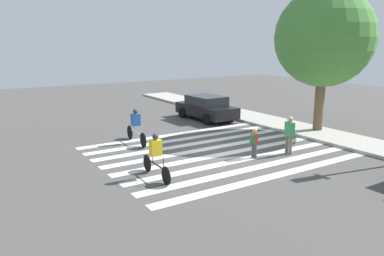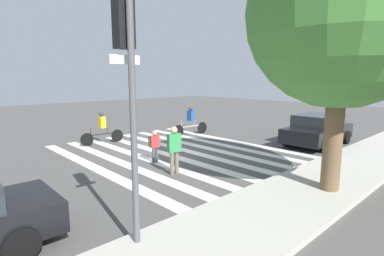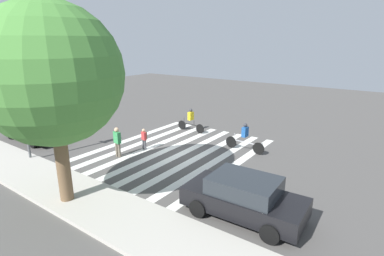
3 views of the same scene
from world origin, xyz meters
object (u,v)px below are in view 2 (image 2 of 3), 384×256
(cyclist_far_lane, at_px, (102,127))
(car_parked_dark_suv, at_px, (318,129))
(cyclist_near_curb, at_px, (191,120))
(street_tree, at_px, (343,12))
(traffic_light, at_px, (128,71))
(pedestrian_adult_blue_shirt, at_px, (154,144))
(pedestrian_adult_yellow_jacket, at_px, (174,148))

(cyclist_far_lane, distance_m, car_parked_dark_suv, 10.49)
(cyclist_near_curb, height_order, car_parked_dark_suv, cyclist_near_curb)
(street_tree, bearing_deg, traffic_light, -15.27)
(traffic_light, relative_size, street_tree, 0.65)
(traffic_light, distance_m, pedestrian_adult_blue_shirt, 6.38)
(street_tree, relative_size, pedestrian_adult_yellow_jacket, 4.51)
(pedestrian_adult_blue_shirt, relative_size, car_parked_dark_suv, 0.29)
(pedestrian_adult_blue_shirt, bearing_deg, traffic_light, 65.51)
(street_tree, xyz_separation_m, car_parked_dark_suv, (-5.92, -3.05, -4.10))
(pedestrian_adult_blue_shirt, bearing_deg, street_tree, 121.19)
(cyclist_far_lane, bearing_deg, pedestrian_adult_yellow_jacket, 88.27)
(cyclist_near_curb, bearing_deg, pedestrian_adult_yellow_jacket, 45.95)
(cyclist_far_lane, bearing_deg, street_tree, 101.16)
(street_tree, relative_size, cyclist_far_lane, 3.35)
(car_parked_dark_suv, bearing_deg, cyclist_far_lane, -45.91)
(pedestrian_adult_blue_shirt, xyz_separation_m, cyclist_near_curb, (-4.74, -3.07, 0.14))
(pedestrian_adult_yellow_jacket, xyz_separation_m, pedestrian_adult_blue_shirt, (-0.36, -1.63, -0.20))
(pedestrian_adult_yellow_jacket, relative_size, cyclist_far_lane, 0.74)
(street_tree, height_order, cyclist_far_lane, street_tree)
(cyclist_near_curb, height_order, cyclist_far_lane, cyclist_near_curb)
(traffic_light, relative_size, pedestrian_adult_blue_shirt, 3.84)
(street_tree, relative_size, car_parked_dark_suv, 1.73)
(pedestrian_adult_blue_shirt, bearing_deg, pedestrian_adult_yellow_jacket, 92.92)
(street_tree, height_order, car_parked_dark_suv, street_tree)
(pedestrian_adult_blue_shirt, bearing_deg, car_parked_dark_suv, 174.63)
(traffic_light, bearing_deg, street_tree, 164.73)
(traffic_light, bearing_deg, cyclist_far_lane, -113.26)
(cyclist_far_lane, bearing_deg, traffic_light, 69.14)
(pedestrian_adult_blue_shirt, distance_m, cyclist_near_curb, 5.65)
(pedestrian_adult_yellow_jacket, distance_m, car_parked_dark_suv, 8.05)
(pedestrian_adult_blue_shirt, relative_size, cyclist_far_lane, 0.56)
(traffic_light, distance_m, pedestrian_adult_yellow_jacket, 5.03)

